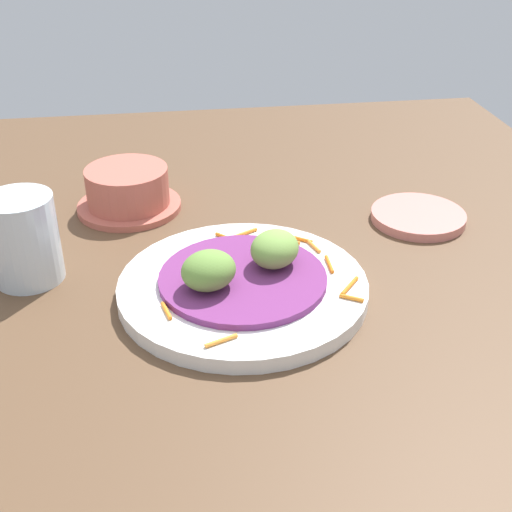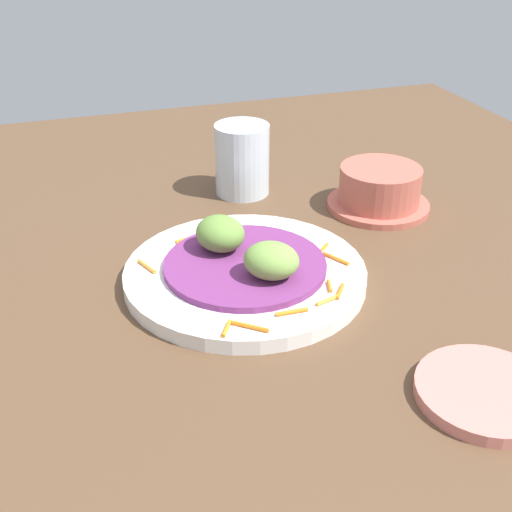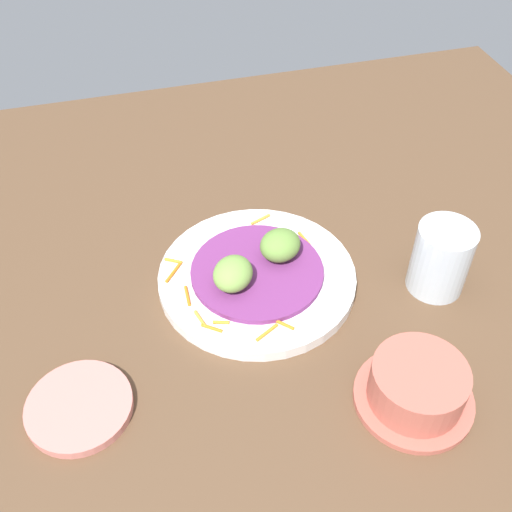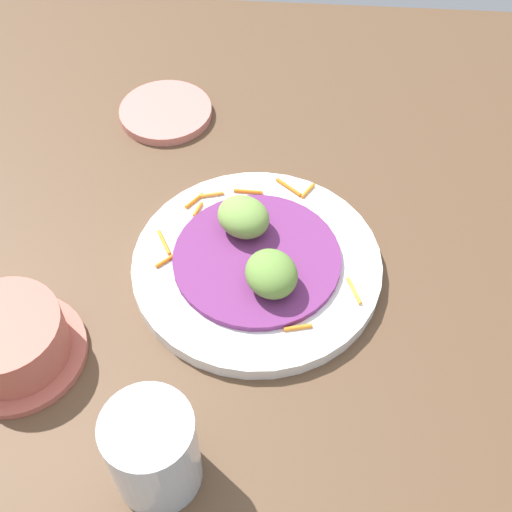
# 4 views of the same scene
# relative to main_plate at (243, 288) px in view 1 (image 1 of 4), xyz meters

# --- Properties ---
(table_surface) EXTENTS (1.10, 1.10, 0.02)m
(table_surface) POSITION_rel_main_plate_xyz_m (-0.04, -0.06, -0.02)
(table_surface) COLOR brown
(table_surface) RESTS_ON ground
(main_plate) EXTENTS (0.25, 0.25, 0.02)m
(main_plate) POSITION_rel_main_plate_xyz_m (0.00, 0.00, 0.00)
(main_plate) COLOR white
(main_plate) RESTS_ON table_surface
(cabbage_bed) EXTENTS (0.17, 0.17, 0.01)m
(cabbage_bed) POSITION_rel_main_plate_xyz_m (-0.00, -0.00, 0.01)
(cabbage_bed) COLOR #702D6B
(cabbage_bed) RESTS_ON main_plate
(carrot_garnish) EXTENTS (0.21, 0.20, 0.00)m
(carrot_garnish) POSITION_rel_main_plate_xyz_m (-0.02, 0.04, 0.01)
(carrot_garnish) COLOR orange
(carrot_garnish) RESTS_ON main_plate
(guac_scoop_left) EXTENTS (0.07, 0.07, 0.04)m
(guac_scoop_left) POSITION_rel_main_plate_xyz_m (0.02, -0.03, 0.03)
(guac_scoop_left) COLOR olive
(guac_scoop_left) RESTS_ON cabbage_bed
(guac_scoop_center) EXTENTS (0.07, 0.07, 0.04)m
(guac_scoop_center) POSITION_rel_main_plate_xyz_m (-0.02, 0.03, 0.03)
(guac_scoop_center) COLOR #759E47
(guac_scoop_center) RESTS_ON cabbage_bed
(side_plate_small) EXTENTS (0.11, 0.11, 0.01)m
(side_plate_small) POSITION_rel_main_plate_xyz_m (-0.13, 0.23, -0.00)
(side_plate_small) COLOR tan
(side_plate_small) RESTS_ON table_surface
(terracotta_bowl) EXTENTS (0.13, 0.13, 0.05)m
(terracotta_bowl) POSITION_rel_main_plate_xyz_m (-0.21, -0.11, 0.02)
(terracotta_bowl) COLOR #B75B4C
(terracotta_bowl) RESTS_ON table_surface
(water_glass) EXTENTS (0.07, 0.07, 0.09)m
(water_glass) POSITION_rel_main_plate_xyz_m (-0.06, -0.21, 0.04)
(water_glass) COLOR silver
(water_glass) RESTS_ON table_surface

